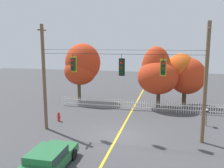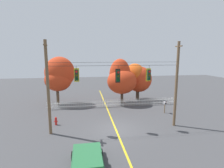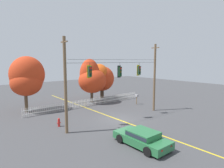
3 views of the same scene
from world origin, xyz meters
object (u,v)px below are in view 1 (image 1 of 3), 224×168
at_px(autumn_oak_far_east, 183,72).
at_px(autumn_maple_far_west, 186,75).
at_px(traffic_signal_southbound_primary, 73,64).
at_px(traffic_signal_westbound_side, 121,67).
at_px(roadside_mailbox, 207,112).
at_px(parked_car, 48,159).
at_px(autumn_maple_near_fence, 82,66).
at_px(fire_hydrant, 59,117).
at_px(autumn_maple_mid, 157,74).
at_px(traffic_signal_northbound_primary, 163,68).

xyz_separation_m(autumn_oak_far_east, autumn_maple_far_west, (0.26, -0.29, -0.27)).
relative_size(traffic_signal_southbound_primary, traffic_signal_westbound_side, 0.89).
xyz_separation_m(autumn_oak_far_east, roadside_mailbox, (1.64, -6.66, -2.50)).
bearing_deg(traffic_signal_westbound_side, roadside_mailbox, 29.44).
relative_size(parked_car, roadside_mailbox, 3.08).
bearing_deg(traffic_signal_westbound_side, autumn_oak_far_east, 65.07).
xyz_separation_m(traffic_signal_westbound_side, autumn_maple_near_fence, (-6.49, 9.50, -0.93)).
bearing_deg(autumn_maple_near_fence, fire_hydrant, -85.62).
xyz_separation_m(autumn_maple_far_west, fire_hydrant, (-10.95, -8.06, -2.96)).
bearing_deg(traffic_signal_southbound_primary, parked_car, -82.49).
xyz_separation_m(autumn_maple_mid, roadside_mailbox, (4.32, -4.95, -2.43)).
relative_size(traffic_signal_southbound_primary, parked_car, 0.32).
bearing_deg(traffic_signal_southbound_primary, autumn_maple_far_west, 49.04).
bearing_deg(autumn_maple_mid, traffic_signal_northbound_primary, -84.84).
relative_size(autumn_maple_mid, fire_hydrant, 7.83).
relative_size(traffic_signal_southbound_primary, traffic_signal_northbound_primary, 0.93).
xyz_separation_m(traffic_signal_westbound_side, traffic_signal_northbound_primary, (2.88, -0.00, 0.04)).
bearing_deg(autumn_maple_mid, traffic_signal_westbound_side, -103.79).
bearing_deg(traffic_signal_westbound_side, fire_hydrant, 161.88).
height_order(traffic_signal_westbound_side, autumn_maple_mid, autumn_maple_mid).
xyz_separation_m(autumn_maple_far_west, parked_car, (-7.92, -15.72, -2.76)).
height_order(traffic_signal_southbound_primary, fire_hydrant, traffic_signal_southbound_primary).
distance_m(autumn_oak_far_east, fire_hydrant, 13.95).
relative_size(traffic_signal_southbound_primary, autumn_maple_near_fence, 0.21).
distance_m(autumn_maple_near_fence, autumn_maple_far_west, 11.56).
xyz_separation_m(traffic_signal_northbound_primary, roadside_mailbox, (3.54, 3.62, -3.94)).
xyz_separation_m(parked_car, roadside_mailbox, (9.30, 9.35, 0.54)).
relative_size(traffic_signal_southbound_primary, autumn_maple_far_west, 0.26).
relative_size(traffic_signal_northbound_primary, autumn_oak_far_east, 0.26).
relative_size(autumn_maple_mid, autumn_maple_far_west, 1.23).
xyz_separation_m(traffic_signal_southbound_primary, autumn_maple_mid, (5.74, 8.57, -1.61)).
relative_size(traffic_signal_northbound_primary, fire_hydrant, 1.81).
xyz_separation_m(traffic_signal_westbound_side, autumn_oak_far_east, (4.78, 10.29, -1.41)).
distance_m(traffic_signal_westbound_side, roadside_mailbox, 8.34).
height_order(traffic_signal_southbound_primary, traffic_signal_westbound_side, same).
bearing_deg(roadside_mailbox, traffic_signal_southbound_primary, -160.18).
height_order(autumn_oak_far_east, roadside_mailbox, autumn_oak_far_east).
distance_m(autumn_oak_far_east, autumn_maple_far_west, 0.48).
bearing_deg(roadside_mailbox, fire_hydrant, -172.19).
bearing_deg(parked_car, autumn_maple_near_fence, 103.33).
height_order(autumn_maple_near_fence, autumn_maple_mid, autumn_maple_near_fence).
bearing_deg(autumn_maple_far_west, autumn_maple_near_fence, -177.53).
xyz_separation_m(traffic_signal_southbound_primary, fire_hydrant, (-2.27, 1.93, -4.78)).
bearing_deg(traffic_signal_northbound_primary, autumn_maple_mid, 95.16).
xyz_separation_m(traffic_signal_southbound_primary, parked_car, (0.76, -5.73, -4.58)).
relative_size(fire_hydrant, roadside_mailbox, 0.58).
bearing_deg(traffic_signal_northbound_primary, autumn_oak_far_east, 79.52).
distance_m(autumn_maple_mid, autumn_oak_far_east, 3.18).
xyz_separation_m(traffic_signal_southbound_primary, roadside_mailbox, (10.06, 3.62, -4.04)).
distance_m(traffic_signal_westbound_side, autumn_maple_mid, 8.95).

